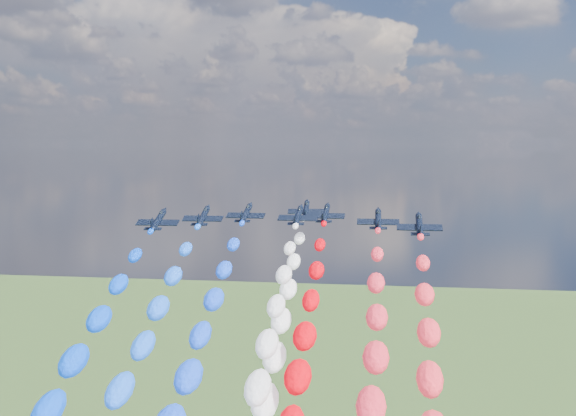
# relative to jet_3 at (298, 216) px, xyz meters

# --- Properties ---
(jet_0) EXTENTS (8.79, 11.78, 6.30)m
(jet_0) POSITION_rel_jet_3_xyz_m (-26.85, -12.37, 0.00)
(jet_0) COLOR black
(jet_1) EXTENTS (8.73, 11.74, 6.30)m
(jet_1) POSITION_rel_jet_3_xyz_m (-19.82, -3.90, 0.00)
(jet_1) COLOR black
(jet_2) EXTENTS (8.91, 11.87, 6.30)m
(jet_2) POSITION_rel_jet_3_xyz_m (-12.07, 3.44, 0.00)
(jet_2) COLOR black
(jet_3) EXTENTS (8.80, 11.79, 6.30)m
(jet_3) POSITION_rel_jet_3_xyz_m (0.00, 0.00, 0.00)
(jet_3) COLOR black
(jet_4) EXTENTS (9.23, 12.09, 6.30)m
(jet_4) POSITION_rel_jet_3_xyz_m (0.08, 14.35, 0.00)
(jet_4) COLOR black
(jet_5) EXTENTS (8.82, 11.81, 6.30)m
(jet_5) POSITION_rel_jet_3_xyz_m (5.42, 5.27, 0.00)
(jet_5) COLOR black
(jet_6) EXTENTS (8.68, 11.70, 6.30)m
(jet_6) POSITION_rel_jet_3_xyz_m (16.99, -5.01, 0.00)
(jet_6) COLOR black
(jet_7) EXTENTS (8.56, 11.62, 6.30)m
(jet_7) POSITION_rel_jet_3_xyz_m (24.81, -13.19, 0.00)
(jet_7) COLOR black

